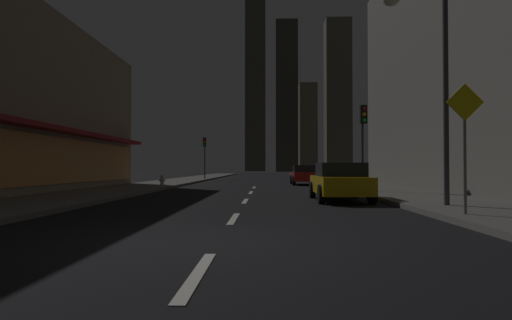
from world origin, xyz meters
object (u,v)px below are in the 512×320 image
Objects in this scene: car_parked_near at (340,181)px; car_parked_far at (305,175)px; traffic_light_near_right at (363,128)px; traffic_light_far_left at (205,149)px; street_lamp_right at (418,42)px; pedestrian_crossing_sign at (465,137)px; fire_hydrant_far_left at (162,180)px.

car_parked_far is at bearing 90.00° from car_parked_near.
traffic_light_far_left is (-11.00, 20.79, 0.00)m from traffic_light_near_right.
street_lamp_right is at bearing -90.92° from traffic_light_near_right.
pedestrian_crossing_sign reaches higher than car_parked_near.
fire_hydrant_far_left is 0.16× the size of traffic_light_near_right.
street_lamp_right is (1.78, -3.29, 4.33)m from car_parked_near.
car_parked_near is 0.64× the size of street_lamp_right.
street_lamp_right is at bearing 95.30° from pedestrian_crossing_sign.
street_lamp_right is (1.78, -17.76, 4.33)m from car_parked_far.
pedestrian_crossing_sign is at bearing -70.55° from car_parked_near.
fire_hydrant_far_left is at bearing -91.54° from traffic_light_far_left.
traffic_light_near_right is (11.40, -5.90, 2.74)m from fire_hydrant_far_left.
car_parked_near is 1.34× the size of pedestrian_crossing_sign.
pedestrian_crossing_sign is (2.00, -5.66, 1.28)m from car_parked_near.
street_lamp_right reaches higher than car_parked_near.
traffic_light_near_right is 9.94m from pedestrian_crossing_sign.
street_lamp_right is at bearing -84.28° from car_parked_far.
car_parked_near is at bearing -46.79° from fire_hydrant_far_left.
fire_hydrant_far_left is 15.14m from traffic_light_far_left.
car_parked_near is at bearing 109.45° from pedestrian_crossing_sign.
street_lamp_right is at bearing -49.91° from fire_hydrant_far_left.
pedestrian_crossing_sign is (2.00, -20.13, 1.28)m from car_parked_far.
car_parked_near is at bearing 118.41° from street_lamp_right.
fire_hydrant_far_left is 0.16× the size of traffic_light_far_left.
car_parked_near is 6.14m from pedestrian_crossing_sign.
car_parked_near is at bearing -90.00° from car_parked_far.
street_lamp_right is 2.09× the size of pedestrian_crossing_sign.
pedestrian_crossing_sign is at bearing -84.70° from street_lamp_right.
traffic_light_near_right is 0.64× the size of street_lamp_right.
street_lamp_right is (-0.12, -7.50, 1.87)m from traffic_light_near_right.
car_parked_far is 14.13m from traffic_light_far_left.
pedestrian_crossing_sign is at bearing -89.42° from traffic_light_near_right.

